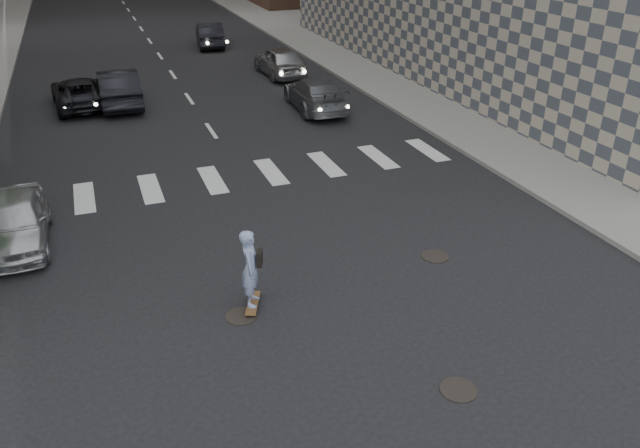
{
  "coord_description": "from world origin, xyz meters",
  "views": [
    {
      "loc": [
        -4.34,
        -9.93,
        8.0
      ],
      "look_at": [
        0.29,
        2.38,
        1.3
      ],
      "focal_mm": 35.0,
      "sensor_mm": 36.0,
      "label": 1
    }
  ],
  "objects_px": {
    "traffic_car_c": "(79,93)",
    "traffic_car_d": "(280,61)",
    "traffic_car_e": "(210,35)",
    "skateboarder": "(251,268)",
    "silver_sedan": "(16,221)",
    "traffic_car_b": "(315,94)",
    "traffic_car_a": "(119,87)"
  },
  "relations": [
    {
      "from": "traffic_car_c",
      "to": "traffic_car_d",
      "type": "xyz_separation_m",
      "value": [
        10.08,
        2.39,
        0.12
      ]
    },
    {
      "from": "traffic_car_e",
      "to": "skateboarder",
      "type": "bearing_deg",
      "value": 86.97
    },
    {
      "from": "traffic_car_d",
      "to": "traffic_car_e",
      "type": "xyz_separation_m",
      "value": [
        -1.87,
        8.94,
        -0.04
      ]
    },
    {
      "from": "silver_sedan",
      "to": "traffic_car_e",
      "type": "xyz_separation_m",
      "value": [
        10.11,
        24.24,
        0.06
      ]
    },
    {
      "from": "traffic_car_b",
      "to": "traffic_car_c",
      "type": "distance_m",
      "value": 10.5
    },
    {
      "from": "silver_sedan",
      "to": "traffic_car_b",
      "type": "xyz_separation_m",
      "value": [
        11.59,
        8.85,
        0.03
      ]
    },
    {
      "from": "skateboarder",
      "to": "traffic_car_a",
      "type": "relative_size",
      "value": 0.39
    },
    {
      "from": "skateboarder",
      "to": "traffic_car_b",
      "type": "bearing_deg",
      "value": 86.89
    },
    {
      "from": "traffic_car_a",
      "to": "traffic_car_b",
      "type": "distance_m",
      "value": 8.8
    },
    {
      "from": "silver_sedan",
      "to": "traffic_car_c",
      "type": "relative_size",
      "value": 0.84
    },
    {
      "from": "traffic_car_e",
      "to": "silver_sedan",
      "type": "bearing_deg",
      "value": 74.2
    },
    {
      "from": "traffic_car_b",
      "to": "skateboarder",
      "type": "bearing_deg",
      "value": 68.26
    },
    {
      "from": "skateboarder",
      "to": "traffic_car_d",
      "type": "height_order",
      "value": "skateboarder"
    },
    {
      "from": "traffic_car_b",
      "to": "silver_sedan",
      "type": "bearing_deg",
      "value": 41.0
    },
    {
      "from": "skateboarder",
      "to": "traffic_car_d",
      "type": "bearing_deg",
      "value": 93.35
    },
    {
      "from": "traffic_car_d",
      "to": "silver_sedan",
      "type": "bearing_deg",
      "value": 50.58
    },
    {
      "from": "skateboarder",
      "to": "traffic_car_b",
      "type": "relative_size",
      "value": 0.4
    },
    {
      "from": "silver_sedan",
      "to": "traffic_car_b",
      "type": "distance_m",
      "value": 14.58
    },
    {
      "from": "silver_sedan",
      "to": "traffic_car_c",
      "type": "height_order",
      "value": "silver_sedan"
    },
    {
      "from": "traffic_car_a",
      "to": "silver_sedan",
      "type": "bearing_deg",
      "value": 74.41
    },
    {
      "from": "traffic_car_a",
      "to": "skateboarder",
      "type": "bearing_deg",
      "value": 95.05
    },
    {
      "from": "silver_sedan",
      "to": "traffic_car_b",
      "type": "height_order",
      "value": "traffic_car_b"
    },
    {
      "from": "skateboarder",
      "to": "traffic_car_a",
      "type": "xyz_separation_m",
      "value": [
        -1.41,
        17.55,
        -0.2
      ]
    },
    {
      "from": "skateboarder",
      "to": "silver_sedan",
      "type": "relative_size",
      "value": 0.49
    },
    {
      "from": "traffic_car_a",
      "to": "traffic_car_b",
      "type": "bearing_deg",
      "value": 155.61
    },
    {
      "from": "silver_sedan",
      "to": "traffic_car_d",
      "type": "relative_size",
      "value": 0.87
    },
    {
      "from": "traffic_car_a",
      "to": "traffic_car_b",
      "type": "relative_size",
      "value": 1.02
    },
    {
      "from": "traffic_car_b",
      "to": "traffic_car_c",
      "type": "bearing_deg",
      "value": -19.08
    },
    {
      "from": "skateboarder",
      "to": "traffic_car_e",
      "type": "bearing_deg",
      "value": 102.4
    },
    {
      "from": "skateboarder",
      "to": "traffic_car_c",
      "type": "bearing_deg",
      "value": 122.14
    },
    {
      "from": "traffic_car_b",
      "to": "traffic_car_e",
      "type": "bearing_deg",
      "value": -80.84
    },
    {
      "from": "traffic_car_c",
      "to": "traffic_car_b",
      "type": "bearing_deg",
      "value": 152.94
    }
  ]
}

